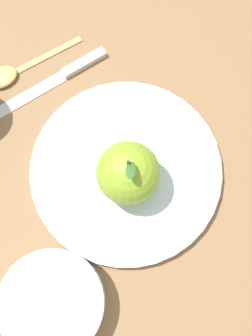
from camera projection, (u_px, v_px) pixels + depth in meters
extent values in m
plane|color=olive|center=(111.00, 163.00, 0.58)|extent=(2.40, 2.40, 0.00)
cylinder|color=silver|center=(126.00, 170.00, 0.57)|extent=(0.27, 0.27, 0.01)
torus|color=silver|center=(126.00, 170.00, 0.56)|extent=(0.27, 0.27, 0.01)
sphere|color=#8CB22D|center=(128.00, 173.00, 0.52)|extent=(0.08, 0.08, 0.08)
cylinder|color=#4C3319|center=(128.00, 163.00, 0.47)|extent=(0.00, 0.00, 0.01)
ellipsoid|color=#386628|center=(131.00, 170.00, 0.46)|extent=(0.03, 0.02, 0.01)
cylinder|color=silver|center=(53.00, 302.00, 0.51)|extent=(0.13, 0.13, 0.04)
torus|color=silver|center=(50.00, 303.00, 0.49)|extent=(0.13, 0.13, 0.01)
cylinder|color=#9FABB3|center=(51.00, 303.00, 0.49)|extent=(0.11, 0.11, 0.01)
cube|color=silver|center=(30.00, 95.00, 0.60)|extent=(0.05, 0.12, 0.00)
cube|color=silver|center=(84.00, 63.00, 0.61)|extent=(0.03, 0.07, 0.01)
ellipsoid|color=#D8B766|center=(2.00, 77.00, 0.61)|extent=(0.04, 0.05, 0.01)
cube|color=#D8B766|center=(49.00, 54.00, 0.62)|extent=(0.03, 0.11, 0.01)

